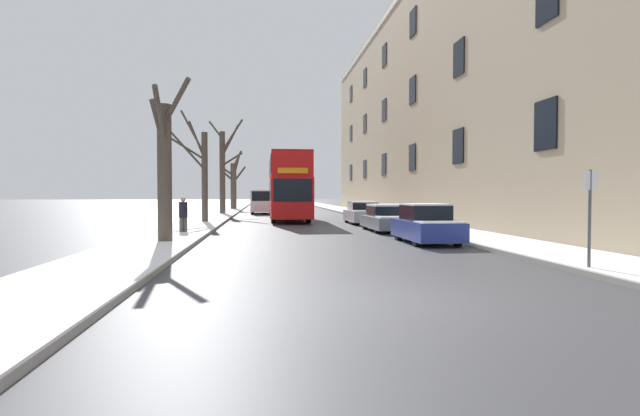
{
  "coord_description": "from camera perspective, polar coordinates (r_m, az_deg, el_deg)",
  "views": [
    {
      "loc": [
        -2.33,
        -8.26,
        1.84
      ],
      "look_at": [
        0.9,
        20.72,
        1.01
      ],
      "focal_mm": 28.0,
      "sensor_mm": 36.0,
      "label": 1
    }
  ],
  "objects": [
    {
      "name": "bare_tree_left_2",
      "position": [
        43.9,
        -11.0,
        4.52
      ],
      "size": [
        3.24,
        3.28,
        8.37
      ],
      "color": "#4C4238",
      "rests_on": "ground"
    },
    {
      "name": "terrace_facade_right",
      "position": [
        40.12,
        15.15,
        11.09
      ],
      "size": [
        9.1,
        54.73,
        16.93
      ],
      "color": "tan",
      "rests_on": "ground"
    },
    {
      "name": "sidewalk_left",
      "position": [
        61.41,
        -9.97,
        -0.03
      ],
      "size": [
        2.86,
        130.0,
        0.16
      ],
      "color": "gray",
      "rests_on": "ground"
    },
    {
      "name": "oncoming_van",
      "position": [
        46.6,
        -6.66,
        0.81
      ],
      "size": [
        1.95,
        5.38,
        2.17
      ],
      "color": "white",
      "rests_on": "ground"
    },
    {
      "name": "bare_tree_left_0",
      "position": [
        18.57,
        -17.34,
        4.49
      ],
      "size": [
        1.4,
        2.38,
        5.79
      ],
      "color": "#4C4238",
      "rests_on": "ground"
    },
    {
      "name": "ground_plane",
      "position": [
        8.78,
        9.35,
        -10.5
      ],
      "size": [
        320.0,
        320.0,
        0.0
      ],
      "primitive_type": "plane",
      "color": "#424247"
    },
    {
      "name": "street_sign_post",
      "position": [
        12.96,
        28.46,
        -0.6
      ],
      "size": [
        0.32,
        0.07,
        2.4
      ],
      "color": "#4C4F54",
      "rests_on": "ground"
    },
    {
      "name": "parked_car_2",
      "position": [
        30.65,
        4.94,
        -0.61
      ],
      "size": [
        1.85,
        3.97,
        1.38
      ],
      "color": "#9EA3AD",
      "rests_on": "ground"
    },
    {
      "name": "bare_tree_left_3",
      "position": [
        57.21,
        -9.84,
        2.82
      ],
      "size": [
        2.93,
        2.83,
        6.68
      ],
      "color": "#4C4238",
      "rests_on": "ground"
    },
    {
      "name": "bare_tree_left_1",
      "position": [
        31.2,
        -13.35,
        4.16
      ],
      "size": [
        2.51,
        1.82,
        7.05
      ],
      "color": "#4C4238",
      "rests_on": "ground"
    },
    {
      "name": "parked_car_1",
      "position": [
        24.74,
        7.7,
        -1.21
      ],
      "size": [
        1.89,
        4.47,
        1.33
      ],
      "color": "slate",
      "rests_on": "ground"
    },
    {
      "name": "parked_car_0",
      "position": [
        19.06,
        12.02,
        -1.91
      ],
      "size": [
        1.69,
        3.96,
        1.47
      ],
      "color": "navy",
      "rests_on": "ground"
    },
    {
      "name": "sidewalk_right",
      "position": [
        61.88,
        1.56,
        0.01
      ],
      "size": [
        2.86,
        130.0,
        0.16
      ],
      "color": "gray",
      "rests_on": "ground"
    },
    {
      "name": "double_decker_bus",
      "position": [
        34.45,
        -3.63,
        2.75
      ],
      "size": [
        2.54,
        10.86,
        4.45
      ],
      "color": "red",
      "rests_on": "ground"
    },
    {
      "name": "pedestrian_left_sidewalk",
      "position": [
        22.85,
        -15.36,
        -0.7
      ],
      "size": [
        0.37,
        0.37,
        1.7
      ],
      "rotation": [
        0.0,
        0.0,
        0.4
      ],
      "color": "#4C4742",
      "rests_on": "ground"
    }
  ]
}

